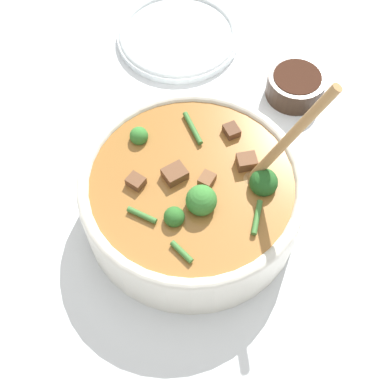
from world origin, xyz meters
TOP-DOWN VIEW (x-y plane):
  - ground_plane at (0.00, 0.00)m, footprint 4.00×4.00m
  - stew_bowl at (-0.00, 0.00)m, footprint 0.29×0.29m
  - condiment_bowl at (-0.27, 0.01)m, footprint 0.09×0.09m
  - empty_plate at (-0.27, -0.21)m, footprint 0.21×0.21m

SIDE VIEW (x-z plane):
  - ground_plane at x=0.00m, z-range 0.00..0.00m
  - empty_plate at x=-0.27m, z-range 0.00..0.02m
  - condiment_bowl at x=-0.27m, z-range 0.00..0.04m
  - stew_bowl at x=0.00m, z-range -0.07..0.18m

